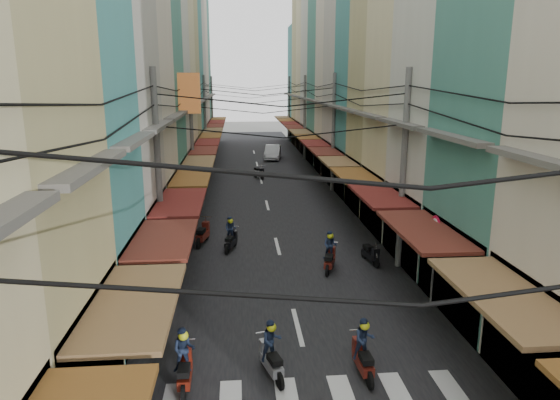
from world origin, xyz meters
TOP-DOWN VIEW (x-y plane):
  - ground at (0.00, 0.00)m, footprint 160.00×160.00m
  - road at (0.00, 20.00)m, footprint 10.00×80.00m
  - sidewalk_left at (-6.50, 20.00)m, footprint 3.00×80.00m
  - sidewalk_right at (6.50, 20.00)m, footprint 3.00×80.00m
  - building_row_left at (-7.92, 16.56)m, footprint 7.80×67.67m
  - building_row_right at (7.92, 16.45)m, footprint 7.80×68.98m
  - utility_poles at (0.00, 15.01)m, footprint 10.20×66.13m
  - white_car at (1.72, 32.99)m, footprint 5.13×2.58m
  - bicycle at (6.08, 1.99)m, footprint 1.54×0.92m
  - moving_scooters at (-0.55, 2.27)m, footprint 7.69×29.64m
  - parked_scooters at (3.50, -3.60)m, footprint 12.76×12.24m
  - pedestrians at (-4.30, 1.31)m, footprint 12.23×22.99m
  - traffic_sign at (4.87, -0.70)m, footprint 0.10×0.71m

SIDE VIEW (x-z plane):
  - ground at x=0.00m, z-range 0.00..0.00m
  - white_car at x=1.72m, z-range -0.87..0.87m
  - bicycle at x=6.08m, z-range -0.50..0.50m
  - road at x=0.00m, z-range 0.00..0.02m
  - sidewalk_left at x=-6.50m, z-range 0.00..0.06m
  - sidewalk_right at x=6.50m, z-range 0.00..0.06m
  - parked_scooters at x=3.50m, z-range -0.01..1.00m
  - moving_scooters at x=-0.55m, z-range -0.35..1.35m
  - pedestrians at x=-4.30m, z-range -0.05..2.17m
  - traffic_sign at x=4.87m, z-range 0.77..4.01m
  - utility_poles at x=0.00m, z-range 2.49..10.69m
  - building_row_right at x=7.92m, z-range -1.89..20.71m
  - building_row_left at x=-7.92m, z-range -2.07..21.63m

